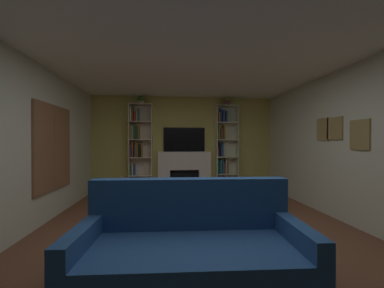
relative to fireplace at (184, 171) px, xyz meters
name	(u,v)px	position (x,y,z in m)	size (l,w,h in m)	color
ground_plane	(203,245)	(0.00, -3.18, -0.55)	(7.88, 7.88, 0.00)	brown
wall_back_accent	(184,144)	(0.00, 0.13, 0.71)	(4.96, 0.06, 2.53)	tan
wall_right_with_art	(377,145)	(2.45, -3.17, 0.72)	(0.09, 6.68, 2.53)	beige
wall_left_with_window	(0,147)	(-2.45, -3.08, 0.71)	(0.11, 6.68, 2.53)	beige
ceiling	(203,44)	(0.00, -3.18, 2.01)	(4.96, 6.68, 0.06)	white
fireplace	(184,171)	(0.00, 0.00, 0.00)	(1.50, 0.50, 1.06)	white
tv	(184,140)	(0.00, 0.07, 0.83)	(1.10, 0.06, 0.64)	black
bookshelf_left	(138,149)	(-1.20, -0.01, 0.59)	(0.59, 0.31, 2.30)	beige
bookshelf_right	(224,149)	(1.07, -0.01, 0.57)	(0.59, 0.29, 2.30)	beige
potted_plant	(141,100)	(-1.14, -0.05, 1.85)	(0.15, 0.15, 0.21)	beige
vase_with_flowers	(227,103)	(1.14, -0.05, 1.82)	(0.14, 0.14, 0.21)	brown
couch	(191,253)	(-0.23, -3.96, -0.26)	(2.09, 1.01, 0.93)	#234B86
coffee_table	(185,222)	(-0.24, -3.22, -0.24)	(0.80, 0.52, 0.37)	brown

